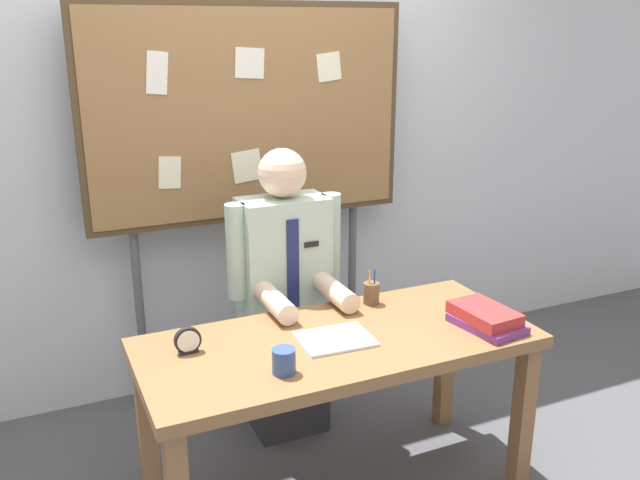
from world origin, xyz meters
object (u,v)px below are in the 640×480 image
pen_holder (371,293)px  person (285,305)px  desk (338,360)px  desk_clock (188,341)px  bulletin_board (249,119)px  coffee_mug (284,361)px  open_notebook (335,339)px  book_stack (485,318)px

pen_holder → person: bearing=131.3°
desk → desk_clock: bearing=168.6°
bulletin_board → coffee_mug: bearing=-104.0°
open_notebook → desk_clock: bearing=166.1°
open_notebook → desk_clock: size_ratio=2.76×
person → open_notebook: bearing=-92.2°
coffee_mug → pen_holder: pen_holder is taller
desk → pen_holder: bearing=41.5°
desk → book_stack: size_ratio=5.00×
bulletin_board → open_notebook: bearing=-91.3°
desk → coffee_mug: 0.37m
desk → bulletin_board: 1.31m
bulletin_board → open_notebook: size_ratio=7.17×
person → desk_clock: (-0.57, -0.45, 0.13)m
open_notebook → bulletin_board: bearing=88.7°
desk_clock → pen_holder: 0.86m
bulletin_board → book_stack: (0.58, -1.17, -0.69)m
desk → coffee_mug: bearing=-149.3°
desk → bulletin_board: bulletin_board is taller
open_notebook → pen_holder: (0.30, 0.27, 0.04)m
desk_clock → pen_holder: size_ratio=0.63×
desk → person: 0.57m
bulletin_board → book_stack: bulletin_board is taller
desk_clock → person: bearing=38.7°
book_stack → coffee_mug: size_ratio=3.38×
person → coffee_mug: (-0.30, -0.74, 0.13)m
coffee_mug → person: bearing=68.2°
bulletin_board → desk_clock: size_ratio=19.77×
desk_clock → pen_holder: (0.85, 0.13, 0.00)m
desk → bulletin_board: bearing=90.0°
book_stack → open_notebook: bearing=167.2°
desk_clock → coffee_mug: bearing=-47.3°
coffee_mug → bulletin_board: bearing=76.0°
bulletin_board → pen_holder: 1.06m
bulletin_board → open_notebook: (-0.02, -1.03, -0.72)m
bulletin_board → pen_holder: bearing=-69.8°
book_stack → coffee_mug: 0.88m
desk_clock → desk: bearing=-11.4°
pen_holder → book_stack: bearing=-53.4°
person → pen_holder: bearing=-48.7°
desk_clock → coffee_mug: (0.27, -0.29, 0.00)m
desk → bulletin_board: (-0.00, 1.01, 0.83)m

